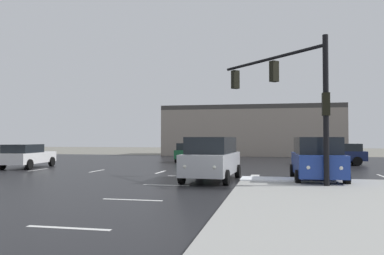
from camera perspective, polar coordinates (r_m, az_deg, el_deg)
ground_plane at (r=22.41m, az=0.31°, el=-6.70°), size 120.00×120.00×0.00m
road_asphalt at (r=22.41m, az=0.31°, el=-6.68°), size 44.00×44.00×0.02m
snow_strip_curbside at (r=17.98m, az=13.63°, el=-7.38°), size 4.00×1.60×0.06m
lane_markings at (r=20.85m, az=2.82°, el=-7.02°), size 36.15×36.15×0.01m
traffic_signal_mast at (r=17.53m, az=14.33°, el=5.60°), size 4.59×5.00×5.95m
strip_building_background at (r=46.10m, az=8.79°, el=-0.52°), size 19.87×8.00×5.67m
sedan_navy at (r=30.98m, az=20.32°, el=-3.60°), size 4.57×2.09×1.58m
sedan_white at (r=28.14m, az=-23.02°, el=-3.79°), size 2.39×4.67×1.58m
suv_silver at (r=18.24m, az=2.91°, el=-4.44°), size 2.40×4.93×2.03m
sedan_green at (r=32.34m, az=0.12°, el=-3.61°), size 2.42×4.68×1.58m
suv_blue at (r=18.73m, az=17.80°, el=-4.29°), size 2.25×4.87×2.03m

